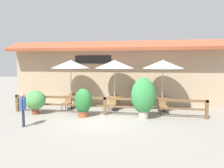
% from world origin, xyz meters
% --- Properties ---
extents(ground_plane, '(60.00, 60.00, 0.00)m').
position_xyz_m(ground_plane, '(0.00, 0.00, 0.00)').
color(ground_plane, gray).
extents(building_facade, '(14.28, 1.49, 4.23)m').
position_xyz_m(building_facade, '(-0.00, 4.10, 2.17)').
color(building_facade, tan).
rests_on(building_facade, ground).
extents(patio_railing, '(10.40, 0.14, 0.95)m').
position_xyz_m(patio_railing, '(0.00, 1.05, 0.70)').
color(patio_railing, brown).
rests_on(patio_railing, ground).
extents(patio_umbrella_near, '(2.33, 2.33, 2.97)m').
position_xyz_m(patio_umbrella_near, '(-2.41, 2.46, 2.69)').
color(patio_umbrella_near, '#B7B2A8').
rests_on(patio_umbrella_near, ground).
extents(dining_table_near, '(0.85, 0.85, 0.75)m').
position_xyz_m(dining_table_near, '(-2.41, 2.46, 0.60)').
color(dining_table_near, brown).
rests_on(dining_table_near, ground).
extents(chair_near_streetside, '(0.48, 0.48, 0.86)m').
position_xyz_m(chair_near_streetside, '(-2.44, 1.84, 0.49)').
color(chair_near_streetside, olive).
rests_on(chair_near_streetside, ground).
extents(chair_near_wallside, '(0.50, 0.50, 0.86)m').
position_xyz_m(chair_near_wallside, '(-2.48, 3.09, 0.49)').
color(chair_near_wallside, olive).
rests_on(chair_near_wallside, ground).
extents(patio_umbrella_middle, '(2.33, 2.33, 2.97)m').
position_xyz_m(patio_umbrella_middle, '(0.26, 2.59, 2.69)').
color(patio_umbrella_middle, '#B7B2A8').
rests_on(patio_umbrella_middle, ground).
extents(dining_table_middle, '(0.85, 0.85, 0.75)m').
position_xyz_m(dining_table_middle, '(0.26, 2.59, 0.60)').
color(dining_table_middle, brown).
rests_on(dining_table_middle, ground).
extents(chair_middle_streetside, '(0.43, 0.43, 0.86)m').
position_xyz_m(chair_middle_streetside, '(0.23, 1.96, 0.49)').
color(chair_middle_streetside, olive).
rests_on(chair_middle_streetside, ground).
extents(chair_middle_wallside, '(0.48, 0.48, 0.86)m').
position_xyz_m(chair_middle_wallside, '(0.21, 3.21, 0.49)').
color(chair_middle_wallside, olive).
rests_on(chair_middle_wallside, ground).
extents(patio_umbrella_far, '(2.33, 2.33, 2.97)m').
position_xyz_m(patio_umbrella_far, '(3.05, 2.47, 2.69)').
color(patio_umbrella_far, '#B7B2A8').
rests_on(patio_umbrella_far, ground).
extents(dining_table_far, '(0.85, 0.85, 0.75)m').
position_xyz_m(dining_table_far, '(3.05, 2.47, 0.60)').
color(dining_table_far, brown).
rests_on(dining_table_far, ground).
extents(chair_far_streetside, '(0.50, 0.50, 0.86)m').
position_xyz_m(chair_far_streetside, '(3.07, 1.83, 0.49)').
color(chair_far_streetside, olive).
rests_on(chair_far_streetside, ground).
extents(chair_far_wallside, '(0.45, 0.45, 0.86)m').
position_xyz_m(chair_far_wallside, '(3.08, 3.11, 0.49)').
color(chair_far_wallside, olive).
rests_on(chair_far_wallside, ground).
extents(potted_plant_corner_fern, '(0.88, 0.79, 1.47)m').
position_xyz_m(potted_plant_corner_fern, '(-1.03, 0.46, 0.77)').
color(potted_plant_corner_fern, '#9E4C33').
rests_on(potted_plant_corner_fern, ground).
extents(potted_plant_broad_leaf, '(1.21, 1.09, 2.05)m').
position_xyz_m(potted_plant_broad_leaf, '(2.03, 0.60, 1.12)').
color(potted_plant_broad_leaf, '#B7AD99').
rests_on(potted_plant_broad_leaf, ground).
extents(potted_plant_small_flowering, '(1.14, 1.03, 1.29)m').
position_xyz_m(potted_plant_small_flowering, '(-3.78, 0.62, 0.75)').
color(potted_plant_small_flowering, brown).
rests_on(potted_plant_small_flowering, ground).
extents(potted_plant_entrance_palm, '(1.24, 1.11, 1.62)m').
position_xyz_m(potted_plant_entrance_palm, '(1.88, 3.55, 0.90)').
color(potted_plant_entrance_palm, '#9E4C33').
rests_on(potted_plant_entrance_palm, ground).
extents(pedestrian, '(0.31, 0.51, 1.50)m').
position_xyz_m(pedestrian, '(-3.07, -1.67, 0.96)').
color(pedestrian, '#2D334C').
rests_on(pedestrian, ground).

